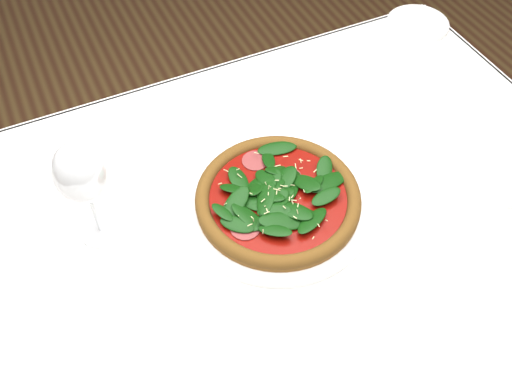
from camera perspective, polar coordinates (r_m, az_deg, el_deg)
name	(u,v)px	position (r m, az deg, el deg)	size (l,w,h in m)	color
dining_table	(265,255)	(1.01, 0.92, -6.34)	(1.21, 0.81, 0.75)	white
plate	(278,203)	(0.94, 2.19, -1.12)	(0.32, 0.32, 0.01)	white
pizza	(278,196)	(0.93, 2.22, -0.44)	(0.30, 0.30, 0.04)	#9A6325
wine_glass	(81,175)	(0.85, -17.07, 1.63)	(0.08, 0.08, 0.19)	white
saucer_near	(497,172)	(1.07, 22.98, 1.88)	(0.15, 0.15, 0.01)	white
saucer_far	(418,23)	(1.36, 15.88, 15.93)	(0.14, 0.14, 0.01)	white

